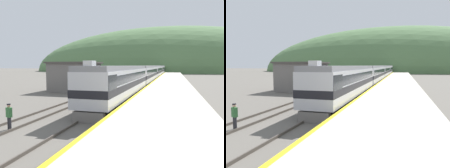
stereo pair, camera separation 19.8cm
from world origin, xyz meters
The scene contains 11 objects.
track_main centered at (0.00, 70.00, 0.08)m, with size 1.52×180.00×0.16m.
track_siding centered at (-4.43, 70.00, 0.08)m, with size 1.52×180.00×0.16m.
platform centered at (4.90, 50.00, 0.44)m, with size 6.53×140.00×0.89m.
distant_hills centered at (0.00, 141.90, 0.00)m, with size 173.75×78.19×54.54m.
station_shed centered at (-9.02, 31.74, 2.23)m, with size 7.12×5.80×4.42m.
express_train_lead_car centered at (0.00, 24.17, 2.11)m, with size 2.90×19.53×4.22m.
carriage_second centered at (0.00, 46.32, 2.10)m, with size 2.89×22.55×3.86m.
carriage_third centered at (0.00, 69.75, 2.10)m, with size 2.89×22.55×3.86m.
carriage_fourth centered at (0.00, 93.18, 2.10)m, with size 2.89×22.55×3.86m.
carriage_fifth centered at (0.00, 116.61, 2.10)m, with size 2.89×22.55×3.86m.
track_worker centered at (-4.07, 12.13, 0.89)m, with size 0.41×0.32×1.59m.
Camera 2 is at (5.66, 1.39, 3.90)m, focal length 35.00 mm.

